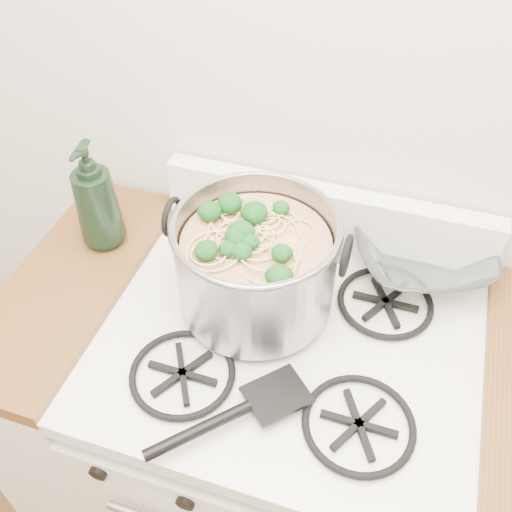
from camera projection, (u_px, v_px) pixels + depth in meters
The scene contains 6 objects.
gas_range at pixel (281, 448), 1.48m from camera, with size 0.76×0.66×0.92m.
counter_left at pixel (108, 389), 1.58m from camera, with size 0.25×0.65×0.92m.
stock_pot at pixel (256, 265), 1.13m from camera, with size 0.36×0.33×0.22m.
spatula at pixel (277, 393), 1.03m from camera, with size 0.29×0.31×0.02m, color black, non-canonical shape.
glass_bowl at pixel (420, 259), 1.27m from camera, with size 0.12×0.12×0.03m, color white.
bottle at pixel (95, 196), 1.24m from camera, with size 0.10×0.10×0.27m, color black.
Camera 1 is at (0.15, 0.58, 1.84)m, focal length 40.00 mm.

